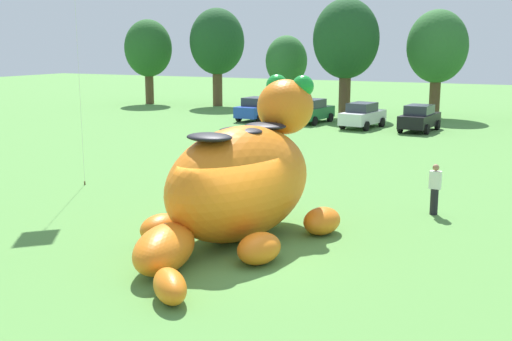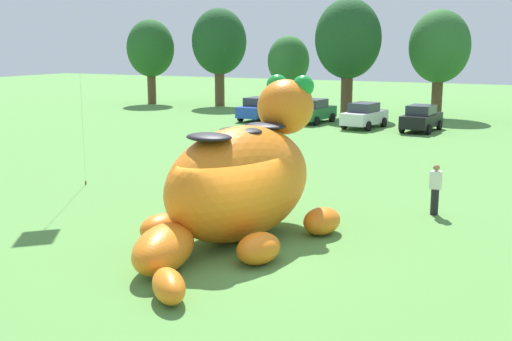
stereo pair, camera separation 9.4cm
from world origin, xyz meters
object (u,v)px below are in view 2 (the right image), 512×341
Objects in this scene: giant_inflatable_creature at (241,181)px; car_blue at (259,109)px; car_black at (421,118)px; spectator_mid_field at (435,190)px; spectator_near_inflatable at (216,175)px; car_white at (364,115)px; spectator_by_cars at (277,149)px; car_green at (314,111)px.

car_blue is (-12.39, 26.40, -0.84)m from giant_inflatable_creature.
car_black is 2.47× the size of spectator_mid_field.
spectator_near_inflatable is (-3.14, 4.02, -0.85)m from giant_inflatable_creature.
car_black is (3.80, 0.04, 0.00)m from car_white.
car_white reaches higher than spectator_by_cars.
car_blue reaches higher than spectator_near_inflatable.
car_white is at bearing -15.41° from car_green.
car_white is at bearing -179.34° from car_black.
spectator_mid_field is at bearing -51.38° from car_blue.
car_white is (4.10, -1.13, 0.00)m from car_green.
giant_inflatable_creature is 6.95m from spectator_mid_field.
spectator_by_cars is at bearing -88.28° from car_white.
car_blue is at bearing 174.81° from car_white.
spectator_by_cars is (-8.24, 5.36, 0.00)m from spectator_mid_field.
car_black is 15.56m from spectator_by_cars.
spectator_near_inflatable is (9.25, -22.39, -0.01)m from car_blue.
giant_inflatable_creature reaches higher than car_white.
car_white and car_black have the same top height.
car_green is at bearing 107.02° from giant_inflatable_creature.
car_white is 3.80m from car_black.
car_black is at bearing 90.67° from giant_inflatable_creature.
giant_inflatable_creature is at bearing -51.96° from spectator_near_inflatable.
giant_inflatable_creature is 2.19× the size of car_black.
giant_inflatable_creature reaches higher than spectator_mid_field.
car_blue is 2.45× the size of spectator_mid_field.
giant_inflatable_creature is at bearing -70.86° from spectator_by_cars.
giant_inflatable_creature is 5.41× the size of spectator_mid_field.
car_white is at bearing 99.08° from giant_inflatable_creature.
car_green is at bearing 172.17° from car_black.
spectator_near_inflatable is at bearing -85.58° from spectator_by_cars.
car_blue and car_black have the same top height.
giant_inflatable_creature is 5.41× the size of spectator_near_inflatable.
car_green is 1.01× the size of car_black.
car_green is 2.49× the size of spectator_by_cars.
spectator_near_inflatable is (-2.85, -21.68, -0.01)m from car_black.
car_blue is 24.22m from spectator_near_inflatable.
spectator_near_inflatable is at bearing -97.48° from car_black.
car_green is 4.25m from car_white.
spectator_near_inflatable is 7.82m from spectator_mid_field.
car_blue is at bearing 115.14° from giant_inflatable_creature.
car_black is at bearing 0.66° from car_white.
car_blue is at bearing 112.45° from spectator_near_inflatable.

